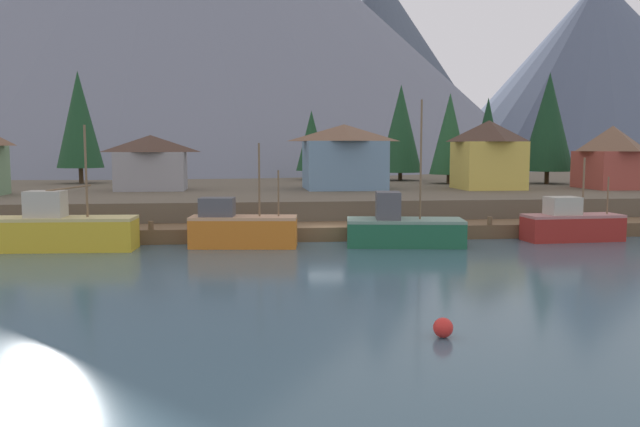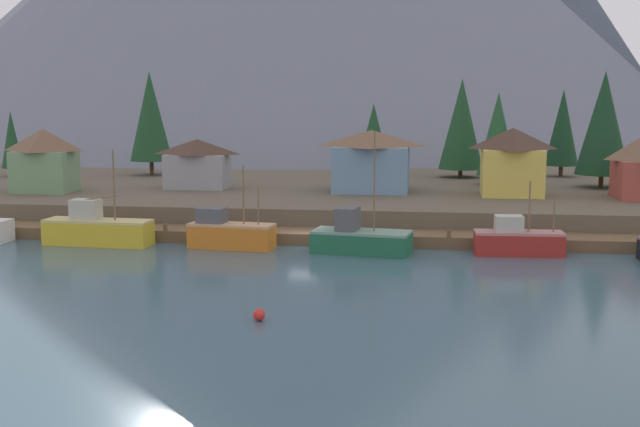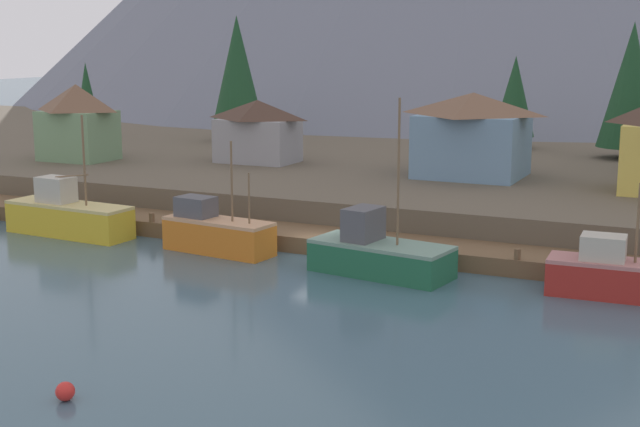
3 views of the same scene
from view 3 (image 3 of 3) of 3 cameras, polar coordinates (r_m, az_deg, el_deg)
ground_plane at (r=71.37m, az=6.61°, el=0.36°), size 400.00×400.00×1.00m
dock at (r=54.72m, az=0.63°, el=-1.79°), size 80.00×4.00×1.60m
shoreline_bank at (r=82.42m, az=9.29°, el=2.97°), size 400.00×56.00×2.50m
fishing_boat_yellow at (r=60.80m, az=-15.93°, el=-0.14°), size 9.25×3.14×8.02m
fishing_boat_orange at (r=54.14m, az=-6.71°, el=-1.21°), size 7.26×3.15×6.88m
fishing_boat_green at (r=48.85m, az=3.81°, el=-2.60°), size 8.17×4.32×9.74m
fishing_boat_red at (r=46.84m, az=18.55°, el=-3.77°), size 7.01×2.65×5.88m
house_grey at (r=75.42m, az=-4.04°, el=5.36°), size 6.78×4.54×5.27m
house_green at (r=79.24m, az=-15.36°, el=5.73°), size 6.12×4.66×6.53m
house_blue at (r=68.16m, az=9.78°, el=5.07°), size 8.04×7.23×6.36m
conifer_near_left at (r=81.72m, az=19.39°, el=7.82°), size 5.33×5.33×11.81m
conifer_mid_left at (r=91.43m, az=-5.35°, el=9.20°), size 5.16×5.16×12.71m
conifer_mid_right at (r=97.86m, az=-14.80°, el=7.37°), size 2.61×2.61×7.94m
conifer_back_left at (r=86.83m, az=12.43°, el=7.38°), size 3.94×3.94×8.78m
channel_buoy at (r=33.57m, az=-16.09°, el=-10.95°), size 0.70×0.70×0.70m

